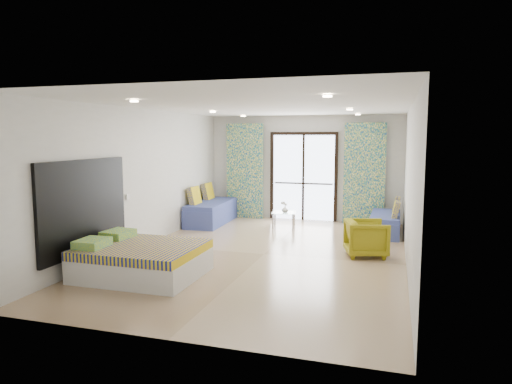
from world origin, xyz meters
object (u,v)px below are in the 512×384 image
(daybed_left, at_px, (211,211))
(armchair, at_px, (366,236))
(bed, at_px, (141,260))
(daybed_right, at_px, (386,223))
(coffee_table, at_px, (284,214))

(daybed_left, bearing_deg, armchair, -30.88)
(bed, bearing_deg, armchair, 34.48)
(bed, relative_size, armchair, 2.47)
(daybed_right, xyz_separation_m, armchair, (-0.31, -2.08, 0.11))
(armchair, bearing_deg, daybed_right, -23.17)
(bed, xyz_separation_m, daybed_right, (3.59, 4.33, -0.01))
(bed, distance_m, daybed_right, 5.63)
(bed, xyz_separation_m, daybed_left, (-0.64, 4.39, 0.04))
(bed, height_order, daybed_left, daybed_left)
(bed, bearing_deg, daybed_right, 50.38)
(daybed_right, bearing_deg, daybed_left, 179.91)
(daybed_left, xyz_separation_m, armchair, (3.93, -2.14, 0.06))
(daybed_left, distance_m, daybed_right, 4.23)
(bed, relative_size, coffee_table, 2.84)
(bed, xyz_separation_m, armchair, (3.28, 2.25, 0.10))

